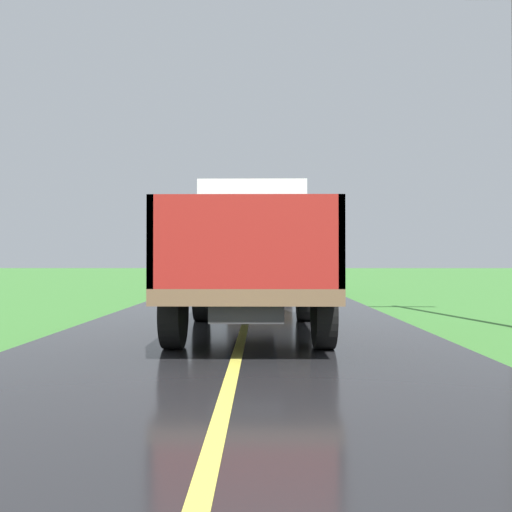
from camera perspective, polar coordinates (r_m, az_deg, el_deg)
banana_truck_near at (r=9.78m, az=-0.54°, el=0.40°), size 2.38×5.82×2.80m
banana_truck_far at (r=22.06m, az=0.47°, el=-0.12°), size 2.38×5.81×2.80m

